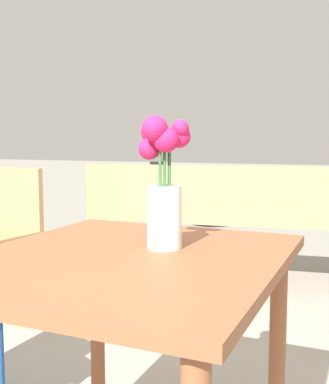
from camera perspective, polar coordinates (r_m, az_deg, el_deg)
table_front at (r=1.25m, az=-4.42°, el=-12.56°), size 0.77×0.86×0.74m
flower_vase at (r=1.25m, az=-0.13°, el=0.88°), size 0.13×0.15×0.34m
bench_near at (r=3.50m, az=6.21°, el=-2.93°), size 1.97×0.60×0.85m
bicycle at (r=5.94m, az=0.52°, el=-0.43°), size 1.61×0.44×0.76m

